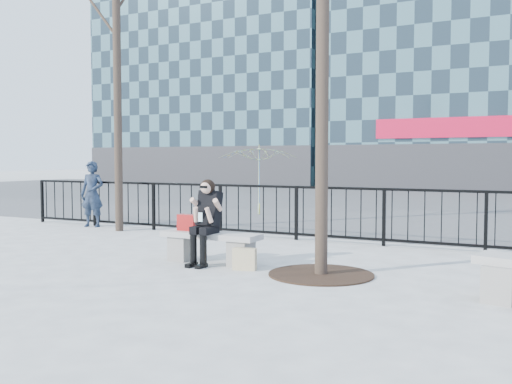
% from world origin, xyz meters
% --- Properties ---
extents(ground, '(120.00, 120.00, 0.00)m').
position_xyz_m(ground, '(0.00, 0.00, 0.00)').
color(ground, gray).
rests_on(ground, ground).
extents(street_surface, '(60.00, 23.00, 0.01)m').
position_xyz_m(street_surface, '(0.00, 15.00, 0.00)').
color(street_surface, '#474747').
rests_on(street_surface, ground).
extents(railing, '(14.00, 0.06, 1.10)m').
position_xyz_m(railing, '(0.00, 3.00, 0.55)').
color(railing, black).
rests_on(railing, ground).
extents(building_left, '(16.20, 10.20, 22.60)m').
position_xyz_m(building_left, '(-15.00, 27.00, 11.30)').
color(building_left, slate).
rests_on(building_left, ground).
extents(tree_left, '(2.80, 2.80, 6.50)m').
position_xyz_m(tree_left, '(-4.00, 2.50, 4.86)').
color(tree_left, black).
rests_on(tree_left, ground).
extents(tree_grate, '(1.50, 1.50, 0.02)m').
position_xyz_m(tree_grate, '(1.90, -0.10, 0.01)').
color(tree_grate, black).
rests_on(tree_grate, ground).
extents(bench_main, '(1.65, 0.46, 0.49)m').
position_xyz_m(bench_main, '(0.00, 0.00, 0.30)').
color(bench_main, slate).
rests_on(bench_main, ground).
extents(seated_woman, '(0.50, 0.64, 1.34)m').
position_xyz_m(seated_woman, '(0.00, -0.16, 0.67)').
color(seated_woman, black).
rests_on(seated_woman, ground).
extents(handbag, '(0.32, 0.15, 0.26)m').
position_xyz_m(handbag, '(-0.45, 0.02, 0.62)').
color(handbag, '#9F1413').
rests_on(handbag, bench_main).
extents(shopping_bag, '(0.37, 0.20, 0.33)m').
position_xyz_m(shopping_bag, '(0.75, -0.26, 0.16)').
color(shopping_bag, beige).
rests_on(shopping_bag, ground).
extents(standing_man, '(0.66, 0.52, 1.60)m').
position_xyz_m(standing_man, '(-5.09, 2.80, 0.80)').
color(standing_man, black).
rests_on(standing_man, ground).
extents(vendor_umbrella, '(3.00, 3.03, 2.07)m').
position_xyz_m(vendor_umbrella, '(-2.83, 7.22, 1.03)').
color(vendor_umbrella, yellow).
rests_on(vendor_umbrella, ground).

